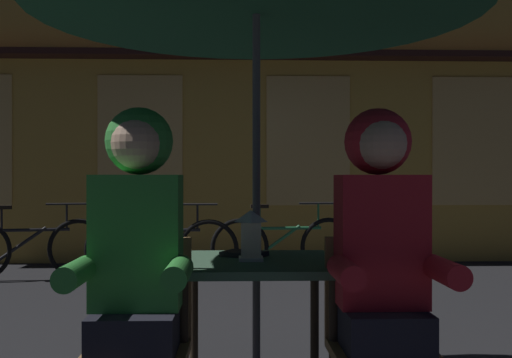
{
  "coord_description": "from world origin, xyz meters",
  "views": [
    {
      "loc": [
        -0.09,
        -2.75,
        1.12
      ],
      "look_at": [
        0.0,
        0.06,
        1.11
      ],
      "focal_mm": 42.01,
      "sensor_mm": 36.0,
      "label": 1
    }
  ],
  "objects_px": {
    "bicycle_second": "(161,248)",
    "book": "(244,254)",
    "bicycle_nearest": "(29,248)",
    "person_right_hooded": "(382,247)",
    "chair_left": "(139,336)",
    "bicycle_third": "(284,246)",
    "person_left_hooded": "(136,248)",
    "chair_right": "(379,334)",
    "cafe_table": "(256,282)",
    "lantern": "(251,234)"
  },
  "relations": [
    {
      "from": "lantern",
      "to": "book",
      "type": "relative_size",
      "value": 1.16
    },
    {
      "from": "chair_right",
      "to": "book",
      "type": "distance_m",
      "value": 0.77
    },
    {
      "from": "bicycle_second",
      "to": "book",
      "type": "height_order",
      "value": "bicycle_second"
    },
    {
      "from": "chair_right",
      "to": "person_right_hooded",
      "type": "relative_size",
      "value": 0.62
    },
    {
      "from": "chair_left",
      "to": "person_right_hooded",
      "type": "relative_size",
      "value": 0.62
    },
    {
      "from": "chair_left",
      "to": "bicycle_nearest",
      "type": "relative_size",
      "value": 0.53
    },
    {
      "from": "cafe_table",
      "to": "bicycle_third",
      "type": "height_order",
      "value": "bicycle_third"
    },
    {
      "from": "lantern",
      "to": "person_left_hooded",
      "type": "distance_m",
      "value": 0.61
    },
    {
      "from": "bicycle_nearest",
      "to": "chair_right",
      "type": "bearing_deg",
      "value": -56.08
    },
    {
      "from": "lantern",
      "to": "person_left_hooded",
      "type": "xyz_separation_m",
      "value": [
        -0.45,
        -0.4,
        -0.01
      ]
    },
    {
      "from": "bicycle_nearest",
      "to": "bicycle_second",
      "type": "xyz_separation_m",
      "value": [
        1.44,
        -0.05,
        0.0
      ]
    },
    {
      "from": "bicycle_nearest",
      "to": "bicycle_third",
      "type": "xyz_separation_m",
      "value": [
        2.8,
        0.14,
        0.0
      ]
    },
    {
      "from": "chair_left",
      "to": "chair_right",
      "type": "height_order",
      "value": "same"
    },
    {
      "from": "bicycle_nearest",
      "to": "bicycle_third",
      "type": "distance_m",
      "value": 2.8
    },
    {
      "from": "chair_left",
      "to": "person_left_hooded",
      "type": "bearing_deg",
      "value": -90.0
    },
    {
      "from": "chair_left",
      "to": "person_left_hooded",
      "type": "xyz_separation_m",
      "value": [
        -0.0,
        -0.06,
        0.36
      ]
    },
    {
      "from": "cafe_table",
      "to": "person_left_hooded",
      "type": "bearing_deg",
      "value": -138.43
    },
    {
      "from": "chair_right",
      "to": "person_left_hooded",
      "type": "xyz_separation_m",
      "value": [
        -0.96,
        -0.06,
        0.36
      ]
    },
    {
      "from": "bicycle_nearest",
      "to": "bicycle_second",
      "type": "height_order",
      "value": "same"
    },
    {
      "from": "person_right_hooded",
      "to": "bicycle_third",
      "type": "bearing_deg",
      "value": 90.41
    },
    {
      "from": "chair_left",
      "to": "book",
      "type": "distance_m",
      "value": 0.7
    },
    {
      "from": "lantern",
      "to": "book",
      "type": "height_order",
      "value": "lantern"
    },
    {
      "from": "bicycle_second",
      "to": "bicycle_third",
      "type": "relative_size",
      "value": 1.0
    },
    {
      "from": "person_right_hooded",
      "to": "bicycle_nearest",
      "type": "relative_size",
      "value": 0.84
    },
    {
      "from": "person_left_hooded",
      "to": "person_right_hooded",
      "type": "height_order",
      "value": "same"
    },
    {
      "from": "chair_right",
      "to": "bicycle_third",
      "type": "distance_m",
      "value": 4.36
    },
    {
      "from": "bicycle_nearest",
      "to": "person_left_hooded",
      "type": "bearing_deg",
      "value": -66.32
    },
    {
      "from": "cafe_table",
      "to": "lantern",
      "type": "relative_size",
      "value": 3.2
    },
    {
      "from": "lantern",
      "to": "bicycle_third",
      "type": "distance_m",
      "value": 4.07
    },
    {
      "from": "bicycle_nearest",
      "to": "cafe_table",
      "type": "bearing_deg",
      "value": -58.53
    },
    {
      "from": "chair_left",
      "to": "bicycle_second",
      "type": "bearing_deg",
      "value": 95.9
    },
    {
      "from": "lantern",
      "to": "chair_right",
      "type": "distance_m",
      "value": 0.72
    },
    {
      "from": "cafe_table",
      "to": "chair_right",
      "type": "bearing_deg",
      "value": -37.55
    },
    {
      "from": "chair_left",
      "to": "cafe_table",
      "type": "bearing_deg",
      "value": 37.55
    },
    {
      "from": "bicycle_nearest",
      "to": "person_right_hooded",
      "type": "bearing_deg",
      "value": -56.44
    },
    {
      "from": "chair_left",
      "to": "bicycle_third",
      "type": "bearing_deg",
      "value": 77.97
    },
    {
      "from": "bicycle_third",
      "to": "bicycle_second",
      "type": "bearing_deg",
      "value": -171.91
    },
    {
      "from": "bicycle_third",
      "to": "book",
      "type": "height_order",
      "value": "bicycle_third"
    },
    {
      "from": "bicycle_third",
      "to": "chair_left",
      "type": "bearing_deg",
      "value": -102.03
    },
    {
      "from": "book",
      "to": "bicycle_nearest",
      "type": "bearing_deg",
      "value": 149.37
    },
    {
      "from": "chair_left",
      "to": "bicycle_second",
      "type": "height_order",
      "value": "chair_left"
    },
    {
      "from": "bicycle_second",
      "to": "chair_right",
      "type": "bearing_deg",
      "value": -71.53
    },
    {
      "from": "cafe_table",
      "to": "bicycle_third",
      "type": "relative_size",
      "value": 0.44
    },
    {
      "from": "lantern",
      "to": "bicycle_second",
      "type": "relative_size",
      "value": 0.14
    },
    {
      "from": "cafe_table",
      "to": "chair_left",
      "type": "height_order",
      "value": "chair_left"
    },
    {
      "from": "person_left_hooded",
      "to": "bicycle_third",
      "type": "distance_m",
      "value": 4.54
    },
    {
      "from": "bicycle_third",
      "to": "cafe_table",
      "type": "bearing_deg",
      "value": -96.41
    },
    {
      "from": "chair_left",
      "to": "book",
      "type": "bearing_deg",
      "value": 49.16
    },
    {
      "from": "cafe_table",
      "to": "chair_left",
      "type": "bearing_deg",
      "value": -142.45
    },
    {
      "from": "chair_left",
      "to": "bicycle_third",
      "type": "xyz_separation_m",
      "value": [
        0.93,
        4.36,
        -0.14
      ]
    }
  ]
}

